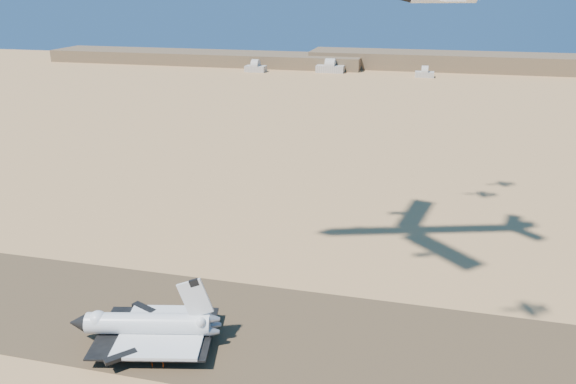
% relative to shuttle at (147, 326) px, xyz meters
% --- Properties ---
extents(ground, '(1200.00, 1200.00, 0.00)m').
position_rel_shuttle_xyz_m(ground, '(23.62, 11.19, -5.28)').
color(ground, tan).
rests_on(ground, ground).
extents(runway, '(600.00, 50.00, 0.06)m').
position_rel_shuttle_xyz_m(runway, '(23.62, 11.19, -5.25)').
color(runway, brown).
rests_on(runway, ground).
extents(ridgeline, '(960.00, 90.00, 18.00)m').
position_rel_shuttle_xyz_m(ridgeline, '(88.94, 538.50, 2.35)').
color(ridgeline, brown).
rests_on(ridgeline, ground).
extents(hangars, '(200.50, 29.50, 30.00)m').
position_rel_shuttle_xyz_m(hangars, '(-40.37, 489.63, -0.45)').
color(hangars, '#BDB5A8').
rests_on(hangars, ground).
extents(shuttle, '(39.90, 30.11, 19.63)m').
position_rel_shuttle_xyz_m(shuttle, '(0.00, 0.00, 0.00)').
color(shuttle, silver).
rests_on(shuttle, runway).
extents(crew_a, '(0.48, 0.65, 1.64)m').
position_rel_shuttle_xyz_m(crew_a, '(8.32, -8.70, -4.40)').
color(crew_a, '#C63D0B').
rests_on(crew_a, runway).
extents(crew_b, '(0.51, 0.80, 1.56)m').
position_rel_shuttle_xyz_m(crew_b, '(7.09, -6.53, -4.44)').
color(crew_b, '#C63D0B').
rests_on(crew_b, runway).
extents(crew_c, '(1.05, 0.88, 1.59)m').
position_rel_shuttle_xyz_m(crew_c, '(5.60, -9.24, -4.42)').
color(crew_c, '#C63D0B').
rests_on(crew_c, runway).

